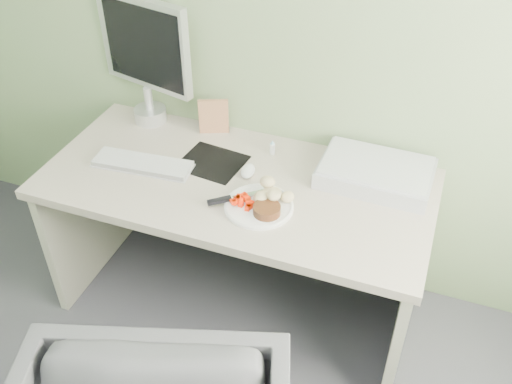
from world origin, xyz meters
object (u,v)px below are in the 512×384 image
(scanner, at_px, (376,174))
(monitor, at_px, (145,54))
(plate, at_px, (259,206))
(desk, at_px, (237,214))

(scanner, height_order, monitor, monitor)
(plate, relative_size, monitor, 0.46)
(desk, relative_size, scanner, 3.57)
(desk, bearing_deg, scanner, 20.24)
(desk, relative_size, plate, 5.97)
(plate, bearing_deg, desk, 138.72)
(plate, height_order, monitor, monitor)
(desk, bearing_deg, monitor, 150.15)
(desk, bearing_deg, plate, -41.28)
(plate, distance_m, monitor, 0.89)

